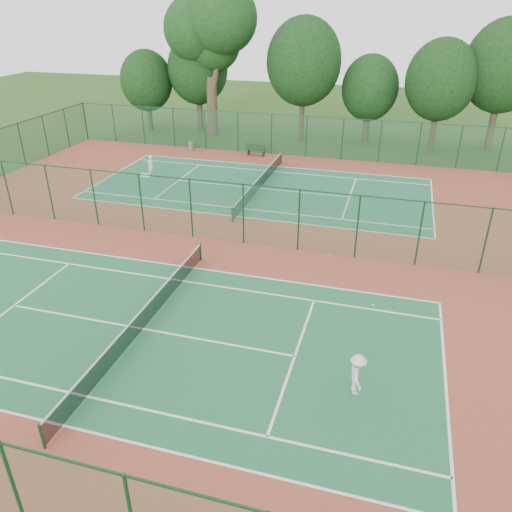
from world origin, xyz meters
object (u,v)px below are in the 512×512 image
at_px(trash_bin, 191,146).
at_px(kit_bag, 145,175).
at_px(bench, 256,150).
at_px(player_far, 151,166).
at_px(big_tree, 211,28).
at_px(player_near, 357,374).

bearing_deg(trash_bin, kit_bag, -93.42).
height_order(bench, kit_bag, bench).
bearing_deg(trash_bin, player_far, -90.46).
bearing_deg(big_tree, trash_bin, -89.58).
bearing_deg(big_tree, bench, -45.98).
bearing_deg(trash_bin, big_tree, 90.42).
distance_m(trash_bin, kit_bag, 7.96).
bearing_deg(player_far, bench, 158.81).
distance_m(bench, kit_bag, 10.27).
height_order(player_near, player_far, player_far).
xyz_separation_m(player_far, kit_bag, (-0.41, -0.22, -0.70)).
distance_m(player_near, player_far, 26.43).
distance_m(player_near, bench, 29.67).
xyz_separation_m(player_near, kit_bag, (-18.07, 19.44, -0.67)).
bearing_deg(kit_bag, player_near, -52.91).
xyz_separation_m(player_far, trash_bin, (0.06, 7.72, -0.41)).
distance_m(trash_bin, bench, 6.07).
bearing_deg(kit_bag, big_tree, 82.46).
height_order(bench, big_tree, big_tree).
bearing_deg(big_tree, kit_bag, -91.73).
xyz_separation_m(trash_bin, big_tree, (-0.05, 6.28, 9.37)).
distance_m(player_near, trash_bin, 32.55).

